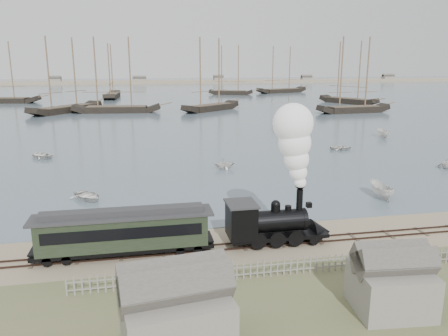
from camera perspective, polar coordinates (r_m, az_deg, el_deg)
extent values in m
plane|color=tan|center=(36.34, 8.02, -8.35)|extent=(600.00, 600.00, 0.00)
cube|color=#435760|center=(202.52, -7.93, 9.81)|extent=(600.00, 336.00, 0.06)
cube|color=#31201B|center=(34.14, 9.40, -9.72)|extent=(120.00, 0.08, 0.12)
cube|color=#31201B|center=(35.00, 8.83, -9.09)|extent=(120.00, 0.08, 0.12)
cube|color=#3D3127|center=(34.60, 9.11, -9.51)|extent=(120.00, 1.80, 0.06)
cube|color=tan|center=(282.30, -8.89, 10.85)|extent=(500.00, 20.00, 1.80)
cube|color=black|center=(33.90, 7.01, -8.59)|extent=(7.49, 2.20, 0.28)
cylinder|color=black|center=(33.37, 6.34, -6.91)|extent=(4.63, 1.65, 1.65)
cube|color=black|center=(32.68, 2.26, -6.87)|extent=(1.98, 2.42, 2.53)
cube|color=#2E2E30|center=(32.24, 2.28, -4.67)|extent=(2.20, 2.64, 0.13)
cylinder|color=black|center=(33.54, 9.83, -4.23)|extent=(0.48, 0.48, 1.76)
sphere|color=black|center=(33.00, 6.77, -4.78)|extent=(0.70, 0.70, 0.70)
cone|color=black|center=(35.14, 12.54, -8.19)|extent=(1.54, 2.20, 2.20)
cube|color=black|center=(33.93, 11.03, -4.75)|extent=(0.39, 0.39, 0.39)
cube|color=black|center=(32.47, -12.83, -10.09)|extent=(12.62, 2.07, 0.32)
cube|color=black|center=(31.99, -12.95, -8.02)|extent=(11.72, 2.25, 2.25)
cube|color=black|center=(30.85, -13.03, -8.41)|extent=(10.82, 0.06, 0.81)
cube|color=black|center=(32.98, -12.92, -6.92)|extent=(10.82, 0.06, 0.81)
cube|color=#2E2E30|center=(31.58, -13.06, -6.04)|extent=(12.62, 2.43, 0.16)
cube|color=#2E2E30|center=(31.49, -13.09, -5.58)|extent=(11.27, 1.08, 0.41)
imported|color=silver|center=(34.46, -9.01, -8.98)|extent=(2.70, 3.71, 0.75)
imported|color=silver|center=(46.02, -17.40, -3.49)|extent=(4.57, 4.38, 0.77)
imported|color=silver|center=(56.33, 0.04, 0.62)|extent=(2.41, 2.77, 1.43)
imported|color=silver|center=(47.19, 19.82, -2.78)|extent=(3.99, 1.65, 1.52)
imported|color=silver|center=(71.06, 15.06, 2.60)|extent=(2.91, 3.71, 0.70)
imported|color=silver|center=(84.75, 20.03, 4.27)|extent=(4.06, 1.86, 1.52)
imported|color=silver|center=(68.19, -22.82, 1.58)|extent=(4.69, 4.83, 0.82)
imported|color=silver|center=(88.91, 6.96, 5.42)|extent=(3.77, 3.61, 1.54)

